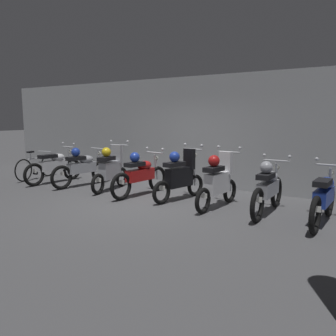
{
  "coord_description": "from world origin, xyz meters",
  "views": [
    {
      "loc": [
        4.72,
        -6.01,
        1.93
      ],
      "look_at": [
        0.3,
        0.6,
        0.75
      ],
      "focal_mm": 37.31,
      "sensor_mm": 36.0,
      "label": 1
    }
  ],
  "objects_px": {
    "motorbike_slot_5": "(218,181)",
    "bicycle": "(36,167)",
    "motorbike_slot_2": "(111,169)",
    "motorbike_slot_6": "(268,188)",
    "motorbike_slot_4": "(180,176)",
    "motorbike_slot_3": "(140,174)",
    "motorbike_slot_0": "(54,166)",
    "motorbike_slot_1": "(82,167)",
    "motorbike_slot_7": "(324,197)"
  },
  "relations": [
    {
      "from": "motorbike_slot_5",
      "to": "bicycle",
      "type": "xyz_separation_m",
      "value": [
        -6.21,
        0.01,
        -0.21
      ]
    },
    {
      "from": "motorbike_slot_5",
      "to": "motorbike_slot_2",
      "type": "bearing_deg",
      "value": 178.75
    },
    {
      "from": "motorbike_slot_5",
      "to": "motorbike_slot_6",
      "type": "bearing_deg",
      "value": 5.77
    },
    {
      "from": "motorbike_slot_4",
      "to": "motorbike_slot_5",
      "type": "relative_size",
      "value": 0.99
    },
    {
      "from": "motorbike_slot_5",
      "to": "motorbike_slot_6",
      "type": "xyz_separation_m",
      "value": [
        1.04,
        0.11,
        -0.04
      ]
    },
    {
      "from": "motorbike_slot_3",
      "to": "motorbike_slot_5",
      "type": "relative_size",
      "value": 1.16
    },
    {
      "from": "motorbike_slot_0",
      "to": "motorbike_slot_5",
      "type": "height_order",
      "value": "motorbike_slot_5"
    },
    {
      "from": "motorbike_slot_2",
      "to": "motorbike_slot_5",
      "type": "height_order",
      "value": "same"
    },
    {
      "from": "motorbike_slot_2",
      "to": "bicycle",
      "type": "height_order",
      "value": "motorbike_slot_2"
    },
    {
      "from": "bicycle",
      "to": "motorbike_slot_5",
      "type": "bearing_deg",
      "value": -0.07
    },
    {
      "from": "motorbike_slot_1",
      "to": "motorbike_slot_6",
      "type": "xyz_separation_m",
      "value": [
        5.21,
        0.07,
        0.0
      ]
    },
    {
      "from": "motorbike_slot_0",
      "to": "bicycle",
      "type": "height_order",
      "value": "motorbike_slot_0"
    },
    {
      "from": "motorbike_slot_3",
      "to": "motorbike_slot_5",
      "type": "bearing_deg",
      "value": -0.07
    },
    {
      "from": "motorbike_slot_0",
      "to": "motorbike_slot_2",
      "type": "relative_size",
      "value": 1.17
    },
    {
      "from": "motorbike_slot_0",
      "to": "bicycle",
      "type": "xyz_separation_m",
      "value": [
        -1.0,
        0.09,
        -0.13
      ]
    },
    {
      "from": "motorbike_slot_7",
      "to": "motorbike_slot_6",
      "type": "bearing_deg",
      "value": 174.86
    },
    {
      "from": "motorbike_slot_0",
      "to": "motorbike_slot_7",
      "type": "distance_m",
      "value": 7.3
    },
    {
      "from": "motorbike_slot_7",
      "to": "motorbike_slot_3",
      "type": "bearing_deg",
      "value": -179.88
    },
    {
      "from": "motorbike_slot_6",
      "to": "motorbike_slot_7",
      "type": "distance_m",
      "value": 1.05
    },
    {
      "from": "motorbike_slot_4",
      "to": "motorbike_slot_7",
      "type": "xyz_separation_m",
      "value": [
        3.12,
        -0.14,
        -0.08
      ]
    },
    {
      "from": "motorbike_slot_0",
      "to": "motorbike_slot_5",
      "type": "xyz_separation_m",
      "value": [
        5.22,
        0.08,
        0.08
      ]
    },
    {
      "from": "motorbike_slot_0",
      "to": "motorbike_slot_1",
      "type": "height_order",
      "value": "motorbike_slot_0"
    },
    {
      "from": "motorbike_slot_3",
      "to": "motorbike_slot_6",
      "type": "distance_m",
      "value": 3.13
    },
    {
      "from": "motorbike_slot_5",
      "to": "motorbike_slot_3",
      "type": "bearing_deg",
      "value": 179.93
    },
    {
      "from": "motorbike_slot_4",
      "to": "motorbike_slot_7",
      "type": "distance_m",
      "value": 3.13
    },
    {
      "from": "motorbike_slot_3",
      "to": "motorbike_slot_6",
      "type": "relative_size",
      "value": 1.0
    },
    {
      "from": "motorbike_slot_5",
      "to": "motorbike_slot_7",
      "type": "bearing_deg",
      "value": 0.31
    },
    {
      "from": "motorbike_slot_1",
      "to": "motorbike_slot_4",
      "type": "bearing_deg",
      "value": 2.16
    },
    {
      "from": "motorbike_slot_1",
      "to": "motorbike_slot_4",
      "type": "relative_size",
      "value": 1.17
    },
    {
      "from": "motorbike_slot_3",
      "to": "motorbike_slot_7",
      "type": "bearing_deg",
      "value": 0.12
    },
    {
      "from": "motorbike_slot_6",
      "to": "motorbike_slot_1",
      "type": "bearing_deg",
      "value": -179.18
    },
    {
      "from": "motorbike_slot_7",
      "to": "bicycle",
      "type": "relative_size",
      "value": 1.14
    },
    {
      "from": "motorbike_slot_3",
      "to": "motorbike_slot_2",
      "type": "bearing_deg",
      "value": 176.4
    },
    {
      "from": "motorbike_slot_5",
      "to": "bicycle",
      "type": "relative_size",
      "value": 0.99
    },
    {
      "from": "motorbike_slot_4",
      "to": "motorbike_slot_6",
      "type": "distance_m",
      "value": 2.08
    },
    {
      "from": "motorbike_slot_1",
      "to": "motorbike_slot_6",
      "type": "relative_size",
      "value": 1.0
    },
    {
      "from": "motorbike_slot_4",
      "to": "motorbike_slot_3",
      "type": "bearing_deg",
      "value": -172.03
    },
    {
      "from": "motorbike_slot_6",
      "to": "motorbike_slot_7",
      "type": "xyz_separation_m",
      "value": [
        1.04,
        -0.09,
        -0.04
      ]
    },
    {
      "from": "motorbike_slot_3",
      "to": "motorbike_slot_7",
      "type": "distance_m",
      "value": 4.17
    },
    {
      "from": "motorbike_slot_1",
      "to": "bicycle",
      "type": "bearing_deg",
      "value": -179.35
    },
    {
      "from": "motorbike_slot_1",
      "to": "motorbike_slot_5",
      "type": "bearing_deg",
      "value": -0.42
    },
    {
      "from": "motorbike_slot_0",
      "to": "motorbike_slot_4",
      "type": "distance_m",
      "value": 4.18
    },
    {
      "from": "motorbike_slot_2",
      "to": "motorbike_slot_3",
      "type": "relative_size",
      "value": 0.86
    },
    {
      "from": "motorbike_slot_2",
      "to": "motorbike_slot_5",
      "type": "bearing_deg",
      "value": -1.25
    },
    {
      "from": "motorbike_slot_2",
      "to": "motorbike_slot_4",
      "type": "bearing_deg",
      "value": 2.2
    },
    {
      "from": "motorbike_slot_6",
      "to": "bicycle",
      "type": "xyz_separation_m",
      "value": [
        -7.25,
        -0.1,
        -0.17
      ]
    },
    {
      "from": "motorbike_slot_1",
      "to": "motorbike_slot_7",
      "type": "height_order",
      "value": "motorbike_slot_7"
    },
    {
      "from": "motorbike_slot_5",
      "to": "bicycle",
      "type": "height_order",
      "value": "motorbike_slot_5"
    },
    {
      "from": "motorbike_slot_5",
      "to": "bicycle",
      "type": "bearing_deg",
      "value": 179.93
    },
    {
      "from": "motorbike_slot_1",
      "to": "motorbike_slot_5",
      "type": "relative_size",
      "value": 1.16
    }
  ]
}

